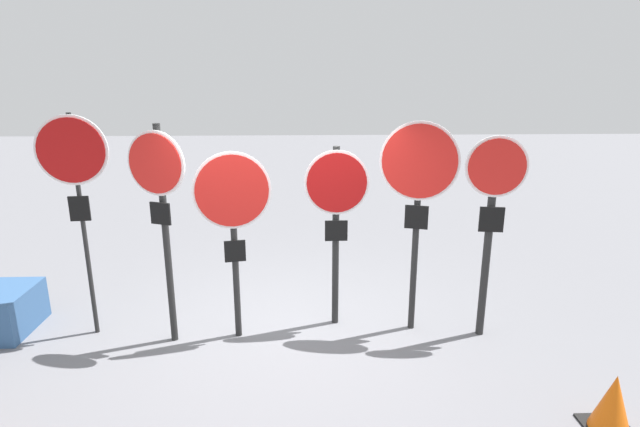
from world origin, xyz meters
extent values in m
plane|color=slate|center=(0.00, 0.00, 0.00)|extent=(40.00, 40.00, 0.00)
cylinder|color=black|center=(-2.28, 0.15, 1.30)|extent=(0.05, 0.05, 2.59)
cylinder|color=white|center=(-2.28, 0.10, 2.19)|extent=(0.76, 0.10, 0.76)
cylinder|color=#AD0F0F|center=(-2.28, 0.08, 2.19)|extent=(0.70, 0.09, 0.70)
cube|color=black|center=(-2.28, 0.10, 1.55)|extent=(0.22, 0.04, 0.28)
cylinder|color=black|center=(-1.31, -0.06, 1.25)|extent=(0.08, 0.08, 2.49)
cylinder|color=white|center=(-1.33, -0.12, 2.08)|extent=(0.66, 0.27, 0.69)
cylinder|color=red|center=(-1.34, -0.14, 2.08)|extent=(0.60, 0.24, 0.63)
cube|color=black|center=(-1.33, -0.12, 1.54)|extent=(0.23, 0.11, 0.24)
cylinder|color=black|center=(-0.58, 0.01, 1.05)|extent=(0.07, 0.07, 2.11)
cylinder|color=white|center=(-0.57, -0.05, 1.77)|extent=(0.84, 0.18, 0.85)
cylinder|color=red|center=(-0.56, -0.07, 1.77)|extent=(0.78, 0.17, 0.79)
cube|color=black|center=(-0.57, -0.05, 1.08)|extent=(0.24, 0.07, 0.25)
cylinder|color=black|center=(0.58, 0.29, 1.10)|extent=(0.08, 0.08, 2.20)
cylinder|color=white|center=(0.58, 0.23, 1.79)|extent=(0.75, 0.04, 0.75)
cylinder|color=#AD0F0F|center=(0.58, 0.21, 1.79)|extent=(0.69, 0.04, 0.69)
cube|color=black|center=(0.58, 0.23, 1.22)|extent=(0.27, 0.03, 0.25)
cylinder|color=black|center=(1.50, 0.12, 1.24)|extent=(0.07, 0.07, 2.48)
cylinder|color=white|center=(1.48, 0.06, 2.06)|extent=(0.86, 0.27, 0.88)
cylinder|color=red|center=(1.48, 0.05, 2.06)|extent=(0.80, 0.25, 0.82)
cube|color=black|center=(1.48, 0.06, 1.42)|extent=(0.26, 0.10, 0.27)
cylinder|color=black|center=(2.29, -0.05, 1.10)|extent=(0.09, 0.09, 2.20)
cylinder|color=white|center=(2.28, -0.12, 2.03)|extent=(0.67, 0.12, 0.67)
cylinder|color=red|center=(2.27, -0.14, 2.03)|extent=(0.61, 0.11, 0.61)
cube|color=black|center=(2.28, -0.12, 1.44)|extent=(0.27, 0.06, 0.28)
cone|color=#E05B0C|center=(2.83, -1.75, 0.28)|extent=(0.34, 0.34, 0.52)
camera|label=1|loc=(0.19, -5.32, 2.98)|focal=28.00mm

